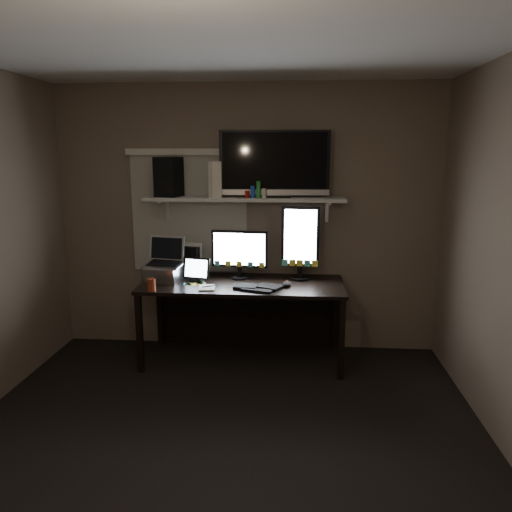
# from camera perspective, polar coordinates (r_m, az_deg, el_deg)

# --- Properties ---
(floor) EXTENTS (3.60, 3.60, 0.00)m
(floor) POSITION_cam_1_polar(r_m,az_deg,el_deg) (3.47, -4.12, -21.10)
(floor) COLOR black
(floor) RESTS_ON ground
(ceiling) EXTENTS (3.60, 3.60, 0.00)m
(ceiling) POSITION_cam_1_polar(r_m,az_deg,el_deg) (2.97, -4.90, 23.79)
(ceiling) COLOR silver
(ceiling) RESTS_ON back_wall
(back_wall) EXTENTS (3.60, 0.00, 3.60)m
(back_wall) POSITION_cam_1_polar(r_m,az_deg,el_deg) (4.74, -1.06, 4.18)
(back_wall) COLOR #6B5A4D
(back_wall) RESTS_ON floor
(window_blinds) EXTENTS (1.10, 0.02, 1.10)m
(window_blinds) POSITION_cam_1_polar(r_m,az_deg,el_deg) (4.80, -7.65, 4.78)
(window_blinds) COLOR #BBB6A7
(window_blinds) RESTS_ON back_wall
(desk) EXTENTS (1.80, 0.75, 0.73)m
(desk) POSITION_cam_1_polar(r_m,az_deg,el_deg) (4.64, -1.33, -4.80)
(desk) COLOR black
(desk) RESTS_ON floor
(wall_shelf) EXTENTS (1.80, 0.35, 0.03)m
(wall_shelf) POSITION_cam_1_polar(r_m,az_deg,el_deg) (4.54, -1.29, 6.57)
(wall_shelf) COLOR beige
(wall_shelf) RESTS_ON back_wall
(monitor_landscape) EXTENTS (0.52, 0.11, 0.46)m
(monitor_landscape) POSITION_cam_1_polar(r_m,az_deg,el_deg) (4.58, -1.89, 0.20)
(monitor_landscape) COLOR black
(monitor_landscape) RESTS_ON desk
(monitor_portrait) EXTENTS (0.35, 0.09, 0.69)m
(monitor_portrait) POSITION_cam_1_polar(r_m,az_deg,el_deg) (4.55, 5.08, 1.55)
(monitor_portrait) COLOR black
(monitor_portrait) RESTS_ON desk
(keyboard) EXTENTS (0.44, 0.27, 0.03)m
(keyboard) POSITION_cam_1_polar(r_m,az_deg,el_deg) (4.29, 0.19, -3.54)
(keyboard) COLOR black
(keyboard) RESTS_ON desk
(mouse) EXTENTS (0.09, 0.13, 0.04)m
(mouse) POSITION_cam_1_polar(r_m,az_deg,el_deg) (4.35, 3.51, -3.22)
(mouse) COLOR black
(mouse) RESTS_ON desk
(notepad) EXTENTS (0.16, 0.20, 0.01)m
(notepad) POSITION_cam_1_polar(r_m,az_deg,el_deg) (4.31, -5.67, -3.63)
(notepad) COLOR white
(notepad) RESTS_ON desk
(tablet) EXTENTS (0.27, 0.16, 0.22)m
(tablet) POSITION_cam_1_polar(r_m,az_deg,el_deg) (4.53, -6.82, -1.55)
(tablet) COLOR black
(tablet) RESTS_ON desk
(file_sorter) EXTENTS (0.26, 0.18, 0.30)m
(file_sorter) POSITION_cam_1_polar(r_m,az_deg,el_deg) (4.77, -7.66, -0.37)
(file_sorter) COLOR black
(file_sorter) RESTS_ON desk
(laptop) EXTENTS (0.39, 0.34, 0.39)m
(laptop) POSITION_cam_1_polar(r_m,az_deg,el_deg) (4.57, -10.50, -0.47)
(laptop) COLOR silver
(laptop) RESTS_ON desk
(cup) EXTENTS (0.09, 0.09, 0.11)m
(cup) POSITION_cam_1_polar(r_m,az_deg,el_deg) (4.29, -11.88, -3.24)
(cup) COLOR maroon
(cup) RESTS_ON desk
(sticky_notes) EXTENTS (0.30, 0.24, 0.00)m
(sticky_notes) POSITION_cam_1_polar(r_m,az_deg,el_deg) (4.46, -6.32, -3.16)
(sticky_notes) COLOR yellow
(sticky_notes) RESTS_ON desk
(tv) EXTENTS (0.99, 0.22, 0.59)m
(tv) POSITION_cam_1_polar(r_m,az_deg,el_deg) (4.51, 2.12, 10.46)
(tv) COLOR black
(tv) RESTS_ON wall_shelf
(game_console) EXTENTS (0.15, 0.28, 0.32)m
(game_console) POSITION_cam_1_polar(r_m,az_deg,el_deg) (4.57, -4.66, 8.75)
(game_console) COLOR beige
(game_console) RESTS_ON wall_shelf
(speaker) EXTENTS (0.24, 0.27, 0.36)m
(speaker) POSITION_cam_1_polar(r_m,az_deg,el_deg) (4.63, -9.93, 8.90)
(speaker) COLOR black
(speaker) RESTS_ON wall_shelf
(bottles) EXTENTS (0.25, 0.08, 0.16)m
(bottles) POSITION_cam_1_polar(r_m,az_deg,el_deg) (4.43, -0.06, 7.65)
(bottles) COLOR #A50F0C
(bottles) RESTS_ON wall_shelf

